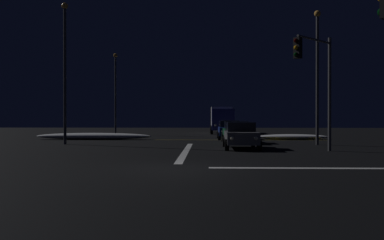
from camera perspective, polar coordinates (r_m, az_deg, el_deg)
ground at (r=15.47m, az=-2.23°, el=-6.71°), size 120.00×120.00×0.10m
stop_line_north at (r=22.95m, az=-0.85°, el=-4.27°), size 0.35×12.84×0.01m
centre_line_ns at (r=34.51m, az=0.10°, el=-2.73°), size 22.00×0.15×0.01m
snow_bank_left_curb at (r=35.96m, az=-13.30°, el=-2.17°), size 9.72×1.50×0.56m
snow_bank_right_curb at (r=36.06m, az=13.50°, el=-2.26°), size 6.07×1.50×0.44m
sedan_gray at (r=24.96m, az=6.68°, el=-2.07°), size 2.02×4.33×1.57m
sedan_green at (r=30.60m, az=6.05°, el=-1.63°), size 2.02×4.33×1.57m
sedan_blue at (r=35.84m, az=5.11°, el=-1.34°), size 2.02×4.33×1.57m
sedan_silver at (r=41.15m, az=5.18°, el=-1.12°), size 2.02×4.33×1.57m
box_truck at (r=48.66m, az=4.09°, el=0.17°), size 2.68×8.28×3.08m
traffic_signal_ne at (r=23.17m, az=16.69°, el=6.30°), size 2.56×2.56×6.25m
streetlamp_left_far at (r=45.62m, az=-10.42°, el=4.36°), size 0.44×0.44×8.73m
streetlamp_left_near at (r=30.30m, az=-16.98°, el=7.41°), size 0.44×0.44×9.77m
streetlamp_right_near at (r=29.62m, az=16.76°, el=6.89°), size 0.44×0.44×9.09m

